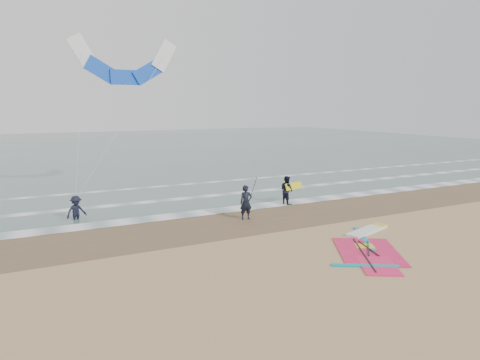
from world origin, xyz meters
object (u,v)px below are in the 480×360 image
person_standing (246,202)px  person_walking (287,190)px  surf_kite (125,66)px  person_wading (76,205)px  windsurf_rig (369,245)px

person_standing → person_walking: person_standing is taller
surf_kite → person_walking: bearing=-41.5°
person_wading → windsurf_rig: bearing=-65.1°
person_walking → person_standing: bearing=107.7°
person_standing → person_walking: size_ratio=1.04×
person_standing → person_wading: (-7.48, 3.57, -0.07)m
person_wading → surf_kite: 9.38m
person_walking → person_wading: (-11.08, 1.66, -0.04)m
person_wading → surf_kite: bearing=31.1°
person_wading → person_standing: bearing=-47.0°
windsurf_rig → surf_kite: (-6.24, 14.30, 7.87)m
windsurf_rig → person_standing: bearing=112.8°
person_standing → person_walking: bearing=37.1°
person_standing → person_wading: person_standing is taller
person_standing → person_wading: 8.29m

